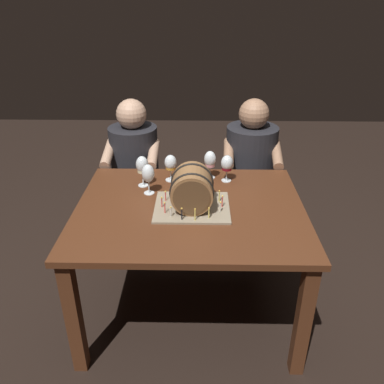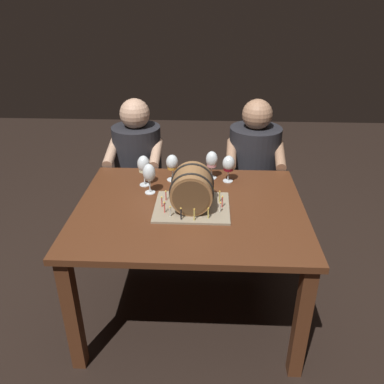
{
  "view_description": "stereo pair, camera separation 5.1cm",
  "coord_description": "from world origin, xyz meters",
  "px_view_note": "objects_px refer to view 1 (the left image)",
  "views": [
    {
      "loc": [
        0.05,
        -1.91,
        1.83
      ],
      "look_at": [
        0.01,
        -0.01,
        0.84
      ],
      "focal_mm": 36.97,
      "sensor_mm": 36.0,
      "label": 1
    },
    {
      "loc": [
        0.1,
        -1.91,
        1.83
      ],
      "look_at": [
        0.01,
        -0.01,
        0.84
      ],
      "focal_mm": 36.97,
      "sensor_mm": 36.0,
      "label": 2
    }
  ],
  "objects_px": {
    "dining_table": "(190,223)",
    "wine_glass_rose": "(210,160)",
    "wine_glass_white": "(142,166)",
    "wine_glass_amber": "(171,164)",
    "wine_glass_red": "(227,164)",
    "person_seated_right": "(249,178)",
    "person_seated_left": "(136,178)",
    "barrel_cake": "(192,190)",
    "wine_glass_empty": "(148,174)"
  },
  "relations": [
    {
      "from": "barrel_cake",
      "to": "wine_glass_amber",
      "type": "relative_size",
      "value": 2.42
    },
    {
      "from": "wine_glass_rose",
      "to": "person_seated_right",
      "type": "height_order",
      "value": "person_seated_right"
    },
    {
      "from": "dining_table",
      "to": "wine_glass_white",
      "type": "xyz_separation_m",
      "value": [
        -0.29,
        0.26,
        0.24
      ]
    },
    {
      "from": "wine_glass_red",
      "to": "barrel_cake",
      "type": "bearing_deg",
      "value": -120.91
    },
    {
      "from": "dining_table",
      "to": "person_seated_left",
      "type": "distance_m",
      "value": 0.92
    },
    {
      "from": "wine_glass_rose",
      "to": "person_seated_left",
      "type": "relative_size",
      "value": 0.16
    },
    {
      "from": "wine_glass_amber",
      "to": "person_seated_left",
      "type": "relative_size",
      "value": 0.15
    },
    {
      "from": "wine_glass_amber",
      "to": "person_seated_left",
      "type": "xyz_separation_m",
      "value": [
        -0.3,
        0.46,
        -0.32
      ]
    },
    {
      "from": "barrel_cake",
      "to": "wine_glass_rose",
      "type": "height_order",
      "value": "barrel_cake"
    },
    {
      "from": "wine_glass_red",
      "to": "wine_glass_rose",
      "type": "bearing_deg",
      "value": 157.46
    },
    {
      "from": "barrel_cake",
      "to": "wine_glass_white",
      "type": "xyz_separation_m",
      "value": [
        -0.3,
        0.27,
        0.02
      ]
    },
    {
      "from": "wine_glass_empty",
      "to": "wine_glass_amber",
      "type": "xyz_separation_m",
      "value": [
        0.12,
        0.18,
        -0.01
      ]
    },
    {
      "from": "wine_glass_red",
      "to": "person_seated_right",
      "type": "relative_size",
      "value": 0.15
    },
    {
      "from": "wine_glass_amber",
      "to": "wine_glass_rose",
      "type": "bearing_deg",
      "value": 9.38
    },
    {
      "from": "dining_table",
      "to": "barrel_cake",
      "type": "distance_m",
      "value": 0.21
    },
    {
      "from": "dining_table",
      "to": "wine_glass_amber",
      "type": "relative_size",
      "value": 7.47
    },
    {
      "from": "barrel_cake",
      "to": "wine_glass_amber",
      "type": "distance_m",
      "value": 0.38
    },
    {
      "from": "dining_table",
      "to": "wine_glass_white",
      "type": "bearing_deg",
      "value": 138.35
    },
    {
      "from": "barrel_cake",
      "to": "wine_glass_amber",
      "type": "xyz_separation_m",
      "value": [
        -0.14,
        0.35,
        0.0
      ]
    },
    {
      "from": "wine_glass_amber",
      "to": "person_seated_right",
      "type": "relative_size",
      "value": 0.15
    },
    {
      "from": "dining_table",
      "to": "wine_glass_empty",
      "type": "xyz_separation_m",
      "value": [
        -0.25,
        0.16,
        0.23
      ]
    },
    {
      "from": "dining_table",
      "to": "wine_glass_amber",
      "type": "xyz_separation_m",
      "value": [
        -0.13,
        0.34,
        0.22
      ]
    },
    {
      "from": "wine_glass_rose",
      "to": "person_seated_right",
      "type": "bearing_deg",
      "value": 53.48
    },
    {
      "from": "wine_glass_rose",
      "to": "wine_glass_red",
      "type": "distance_m",
      "value": 0.11
    },
    {
      "from": "person_seated_right",
      "to": "dining_table",
      "type": "bearing_deg",
      "value": -118.22
    },
    {
      "from": "wine_glass_amber",
      "to": "wine_glass_empty",
      "type": "bearing_deg",
      "value": -123.1
    },
    {
      "from": "barrel_cake",
      "to": "wine_glass_red",
      "type": "distance_m",
      "value": 0.41
    },
    {
      "from": "wine_glass_red",
      "to": "person_seated_right",
      "type": "distance_m",
      "value": 0.6
    },
    {
      "from": "dining_table",
      "to": "person_seated_right",
      "type": "xyz_separation_m",
      "value": [
        0.43,
        0.8,
        -0.09
      ]
    },
    {
      "from": "barrel_cake",
      "to": "person_seated_left",
      "type": "relative_size",
      "value": 0.36
    },
    {
      "from": "dining_table",
      "to": "wine_glass_rose",
      "type": "height_order",
      "value": "wine_glass_rose"
    },
    {
      "from": "wine_glass_empty",
      "to": "person_seated_left",
      "type": "height_order",
      "value": "person_seated_left"
    },
    {
      "from": "barrel_cake",
      "to": "wine_glass_white",
      "type": "bearing_deg",
      "value": 138.08
    },
    {
      "from": "wine_glass_rose",
      "to": "wine_glass_amber",
      "type": "distance_m",
      "value": 0.25
    },
    {
      "from": "dining_table",
      "to": "person_seated_right",
      "type": "distance_m",
      "value": 0.92
    },
    {
      "from": "dining_table",
      "to": "person_seated_left",
      "type": "height_order",
      "value": "person_seated_left"
    },
    {
      "from": "wine_glass_white",
      "to": "wine_glass_amber",
      "type": "distance_m",
      "value": 0.18
    },
    {
      "from": "dining_table",
      "to": "barrel_cake",
      "type": "relative_size",
      "value": 3.08
    },
    {
      "from": "wine_glass_red",
      "to": "wine_glass_amber",
      "type": "distance_m",
      "value": 0.35
    },
    {
      "from": "wine_glass_empty",
      "to": "wine_glass_amber",
      "type": "relative_size",
      "value": 1.08
    },
    {
      "from": "wine_glass_rose",
      "to": "wine_glass_red",
      "type": "height_order",
      "value": "wine_glass_rose"
    },
    {
      "from": "wine_glass_red",
      "to": "person_seated_right",
      "type": "height_order",
      "value": "person_seated_right"
    },
    {
      "from": "wine_glass_white",
      "to": "person_seated_right",
      "type": "height_order",
      "value": "person_seated_right"
    },
    {
      "from": "wine_glass_empty",
      "to": "person_seated_right",
      "type": "xyz_separation_m",
      "value": [
        0.68,
        0.65,
        -0.32
      ]
    },
    {
      "from": "barrel_cake",
      "to": "wine_glass_rose",
      "type": "bearing_deg",
      "value": 74.96
    },
    {
      "from": "barrel_cake",
      "to": "wine_glass_red",
      "type": "height_order",
      "value": "barrel_cake"
    },
    {
      "from": "wine_glass_white",
      "to": "barrel_cake",
      "type": "bearing_deg",
      "value": -41.92
    },
    {
      "from": "wine_glass_red",
      "to": "wine_glass_amber",
      "type": "xyz_separation_m",
      "value": [
        -0.35,
        0.0,
        -0.0
      ]
    },
    {
      "from": "wine_glass_red",
      "to": "wine_glass_white",
      "type": "height_order",
      "value": "wine_glass_white"
    },
    {
      "from": "wine_glass_red",
      "to": "wine_glass_white",
      "type": "bearing_deg",
      "value": -171.46
    }
  ]
}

